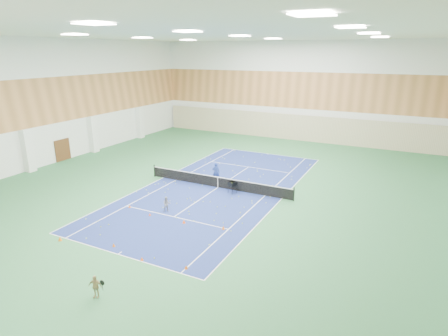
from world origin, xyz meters
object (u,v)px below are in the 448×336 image
object	(u,v)px
tennis_net	(218,181)
child_court	(167,204)
coach	(216,172)
ball_cart	(232,187)
child_apron	(95,286)

from	to	relation	value
tennis_net	child_court	size ratio (longest dim) A/B	11.73
coach	ball_cart	size ratio (longest dim) A/B	1.78
child_court	ball_cart	xyz separation A→B (m)	(2.57, 5.24, -0.05)
tennis_net	child_apron	size ratio (longest dim) A/B	11.47
child_apron	ball_cart	size ratio (longest dim) A/B	1.13
ball_cart	tennis_net	bearing A→B (deg)	-176.32
child_apron	ball_cart	world-z (taller)	child_apron
coach	ball_cart	world-z (taller)	coach
tennis_net	child_apron	bearing A→B (deg)	-83.57
child_court	child_apron	world-z (taller)	child_apron
child_court	ball_cart	size ratio (longest dim) A/B	1.11
coach	child_court	xyz separation A→B (m)	(-0.17, -7.00, -0.33)
coach	child_apron	world-z (taller)	coach
tennis_net	child_court	xyz separation A→B (m)	(-0.96, -5.84, -0.00)
coach	ball_cart	xyz separation A→B (m)	(2.40, -1.76, -0.38)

